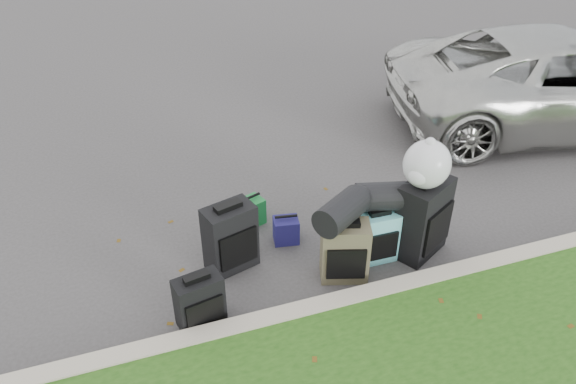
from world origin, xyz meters
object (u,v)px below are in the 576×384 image
object	(u,v)px
suitcase_small_black	(199,302)
suitcase_olive	(345,251)
suv	(564,80)
tote_green	(251,212)
suitcase_large_black_right	(423,218)
suitcase_large_black_left	(230,238)
suitcase_teal	(377,237)
tote_navy	(286,230)

from	to	relation	value
suitcase_small_black	suitcase_olive	bearing A→B (deg)	-4.80
suv	suitcase_olive	bearing A→B (deg)	129.10
tote_green	suitcase_olive	bearing A→B (deg)	-81.04
suitcase_olive	suitcase_large_black_right	distance (m)	0.89
suitcase_olive	tote_green	size ratio (longest dim) A/B	2.03
suv	suitcase_large_black_left	distance (m)	5.43
suv	suitcase_teal	xyz separation A→B (m)	(-3.80, -1.88, -0.40)
suitcase_olive	suitcase_teal	distance (m)	0.44
suitcase_large_black_right	tote_green	xyz separation A→B (m)	(-1.50, 1.01, -0.26)
suitcase_small_black	suitcase_teal	xyz separation A→B (m)	(1.85, 0.29, 0.02)
suitcase_large_black_left	tote_navy	size ratio (longest dim) A/B	2.52
tote_green	tote_navy	bearing A→B (deg)	-77.97
suitcase_small_black	suitcase_olive	world-z (taller)	suitcase_olive
suitcase_large_black_right	tote_navy	world-z (taller)	suitcase_large_black_right
suitcase_olive	suitcase_large_black_right	world-z (taller)	suitcase_large_black_right
suitcase_olive	suitcase_large_black_left	bearing A→B (deg)	170.47
suitcase_large_black_right	tote_green	world-z (taller)	suitcase_large_black_right
suv	suitcase_large_black_right	size ratio (longest dim) A/B	5.83
suitcase_teal	tote_navy	world-z (taller)	suitcase_teal
suv	suitcase_teal	world-z (taller)	suv
suv	suitcase_small_black	size ratio (longest dim) A/B	9.53
suitcase_teal	suitcase_large_black_right	bearing A→B (deg)	-3.08
suitcase_olive	tote_navy	distance (m)	0.80
suv	suitcase_teal	bearing A→B (deg)	129.87
suv	suitcase_large_black_right	distance (m)	3.86
suitcase_olive	tote_navy	size ratio (longest dim) A/B	2.22
suitcase_large_black_left	suitcase_olive	world-z (taller)	suitcase_large_black_left
suitcase_olive	suitcase_teal	world-z (taller)	suitcase_olive
suv	suitcase_large_black_right	bearing A→B (deg)	133.43
suitcase_small_black	suitcase_olive	distance (m)	1.44
suitcase_large_black_right	tote_green	bearing A→B (deg)	117.17
suv	tote_navy	bearing A→B (deg)	119.69
suitcase_large_black_right	tote_navy	xyz separation A→B (m)	(-1.23, 0.59, -0.28)
suitcase_small_black	suitcase_large_black_left	distance (m)	0.80
tote_navy	suitcase_large_black_left	bearing A→B (deg)	-153.26
suitcase_teal	suitcase_large_black_left	bearing A→B (deg)	166.37
suv	suitcase_large_black_left	bearing A→B (deg)	119.74
suitcase_large_black_right	tote_green	distance (m)	1.83
suitcase_large_black_left	tote_navy	xyz separation A→B (m)	(0.64, 0.19, -0.21)
tote_green	suv	bearing A→B (deg)	-9.24
suitcase_olive	tote_green	bearing A→B (deg)	136.36
tote_navy	suitcase_small_black	bearing A→B (deg)	-131.61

